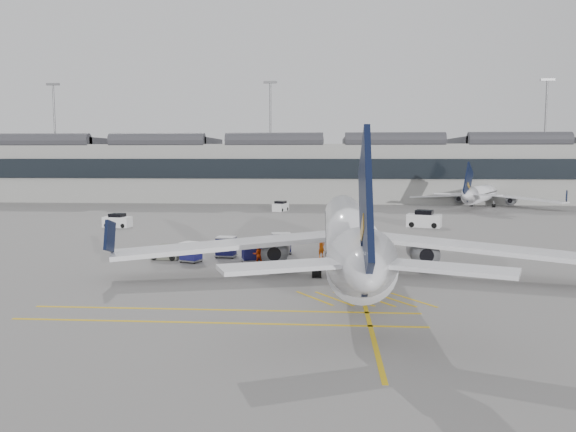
# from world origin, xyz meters

# --- Properties ---
(ground) EXTENTS (220.00, 220.00, 0.00)m
(ground) POSITION_xyz_m (0.00, 0.00, 0.00)
(ground) COLOR gray
(ground) RESTS_ON ground
(terminal) EXTENTS (200.00, 20.45, 12.40)m
(terminal) POSITION_xyz_m (0.00, 71.93, 6.14)
(terminal) COLOR #9E9E99
(terminal) RESTS_ON ground
(light_masts) EXTENTS (113.00, 0.60, 25.45)m
(light_masts) POSITION_xyz_m (-1.67, 86.00, 14.49)
(light_masts) COLOR slate
(light_masts) RESTS_ON ground
(apron_markings) EXTENTS (0.25, 60.00, 0.01)m
(apron_markings) POSITION_xyz_m (10.00, 10.00, 0.01)
(apron_markings) COLOR gold
(apron_markings) RESTS_ON ground
(airliner_main) EXTENTS (34.72, 37.91, 10.08)m
(airliner_main) POSITION_xyz_m (9.44, 0.61, 2.96)
(airliner_main) COLOR white
(airliner_main) RESTS_ON ground
(airliner_far) EXTENTS (24.59, 27.13, 7.89)m
(airliner_far) POSITION_xyz_m (35.35, 59.67, 2.32)
(airliner_far) COLOR white
(airliner_far) RESTS_ON ground
(belt_loader) EXTENTS (4.20, 1.79, 1.68)m
(belt_loader) POSITION_xyz_m (9.25, 6.98, 0.49)
(belt_loader) COLOR beige
(belt_loader) RESTS_ON ground
(baggage_cart_a) EXTENTS (1.99, 1.74, 1.86)m
(baggage_cart_a) POSITION_xyz_m (3.72, 8.71, 1.00)
(baggage_cart_a) COLOR gray
(baggage_cart_a) RESTS_ON ground
(baggage_cart_b) EXTENTS (2.17, 1.95, 1.91)m
(baggage_cart_b) POSITION_xyz_m (1.69, 4.56, 1.02)
(baggage_cart_b) COLOR gray
(baggage_cart_b) RESTS_ON ground
(baggage_cart_c) EXTENTS (1.81, 1.54, 1.79)m
(baggage_cart_c) POSITION_xyz_m (-0.89, 6.59, 0.96)
(baggage_cart_c) COLOR gray
(baggage_cart_c) RESTS_ON ground
(baggage_cart_d) EXTENTS (1.93, 1.78, 1.65)m
(baggage_cart_d) POSITION_xyz_m (-3.37, 4.18, 0.89)
(baggage_cart_d) COLOR gray
(baggage_cart_d) RESTS_ON ground
(ramp_agent_a) EXTENTS (0.80, 0.82, 1.91)m
(ramp_agent_a) POSITION_xyz_m (7.31, 7.06, 0.95)
(ramp_agent_a) COLOR #E1590B
(ramp_agent_a) RESTS_ON ground
(ramp_agent_b) EXTENTS (0.99, 0.90, 1.66)m
(ramp_agent_b) POSITION_xyz_m (2.23, 3.59, 0.83)
(ramp_agent_b) COLOR red
(ramp_agent_b) RESTS_ON ground
(pushback_tug) EXTENTS (2.42, 1.68, 1.27)m
(pushback_tug) POSITION_xyz_m (-5.77, 5.31, 0.56)
(pushback_tug) COLOR #56584A
(pushback_tug) RESTS_ON ground
(safety_cone_nose) EXTENTS (0.38, 0.38, 0.53)m
(safety_cone_nose) POSITION_xyz_m (9.57, 18.78, 0.27)
(safety_cone_nose) COLOR #F24C0A
(safety_cone_nose) RESTS_ON ground
(safety_cone_engine) EXTENTS (0.41, 0.41, 0.57)m
(safety_cone_engine) POSITION_xyz_m (12.45, 9.32, 0.28)
(safety_cone_engine) COLOR #F24C0A
(safety_cone_engine) RESTS_ON ground
(service_van_left) EXTENTS (3.47, 2.05, 1.69)m
(service_van_left) POSITION_xyz_m (-18.02, 26.41, 0.76)
(service_van_left) COLOR white
(service_van_left) RESTS_ON ground
(service_van_mid) EXTENTS (2.52, 3.54, 1.64)m
(service_van_mid) POSITION_xyz_m (0.35, 48.49, 0.73)
(service_van_mid) COLOR white
(service_van_mid) RESTS_ON ground
(service_van_right) EXTENTS (4.49, 3.20, 2.09)m
(service_van_right) POSITION_xyz_m (19.76, 29.20, 0.93)
(service_van_right) COLOR white
(service_van_right) RESTS_ON ground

